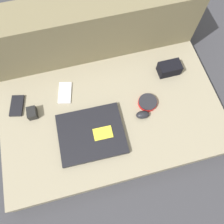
# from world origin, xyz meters

# --- Properties ---
(ground_plane) EXTENTS (8.00, 8.00, 0.00)m
(ground_plane) POSITION_xyz_m (0.00, 0.00, 0.00)
(ground_plane) COLOR #38383D
(couch_seat) EXTENTS (1.11, 0.65, 0.10)m
(couch_seat) POSITION_xyz_m (0.00, 0.00, 0.05)
(couch_seat) COLOR gray
(couch_seat) RESTS_ON ground_plane
(couch_backrest) EXTENTS (1.11, 0.20, 0.41)m
(couch_backrest) POSITION_xyz_m (0.00, 0.43, 0.20)
(couch_backrest) COLOR #756B4C
(couch_backrest) RESTS_ON ground_plane
(laptop) EXTENTS (0.32, 0.27, 0.03)m
(laptop) POSITION_xyz_m (-0.12, -0.08, 0.12)
(laptop) COLOR black
(laptop) RESTS_ON couch_seat
(computer_mouse) EXTENTS (0.07, 0.05, 0.03)m
(computer_mouse) POSITION_xyz_m (0.14, -0.05, 0.12)
(computer_mouse) COLOR black
(computer_mouse) RESTS_ON couch_seat
(speaker_puck) EXTENTS (0.10, 0.10, 0.02)m
(speaker_puck) POSITION_xyz_m (0.19, 0.01, 0.12)
(speaker_puck) COLOR red
(speaker_puck) RESTS_ON couch_seat
(phone_silver) EXTENTS (0.09, 0.13, 0.01)m
(phone_silver) POSITION_xyz_m (-0.21, 0.17, 0.11)
(phone_silver) COLOR silver
(phone_silver) RESTS_ON couch_seat
(phone_black) EXTENTS (0.09, 0.12, 0.01)m
(phone_black) POSITION_xyz_m (-0.46, 0.16, 0.11)
(phone_black) COLOR black
(phone_black) RESTS_ON couch_seat
(camera_pouch) EXTENTS (0.12, 0.07, 0.06)m
(camera_pouch) POSITION_xyz_m (0.36, 0.16, 0.13)
(camera_pouch) COLOR black
(camera_pouch) RESTS_ON couch_seat
(charger_brick) EXTENTS (0.04, 0.06, 0.04)m
(charger_brick) POSITION_xyz_m (-0.38, 0.09, 0.13)
(charger_brick) COLOR black
(charger_brick) RESTS_ON couch_seat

